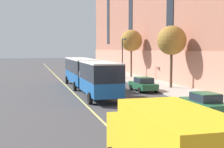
{
  "coord_description": "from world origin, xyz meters",
  "views": [
    {
      "loc": [
        -6.42,
        -29.96,
        4.65
      ],
      "look_at": [
        2.67,
        3.95,
        1.8
      ],
      "focal_mm": 50.0,
      "sensor_mm": 36.0,
      "label": 1
    }
  ],
  "objects_px": {
    "parked_car_green_0": "(143,84)",
    "street_lamp": "(123,54)",
    "parked_car_white_3": "(99,71)",
    "city_bus": "(87,73)",
    "street_tree_far_uptown": "(131,41)",
    "parked_car_darkgray_5": "(90,68)",
    "box_truck": "(166,146)",
    "parked_car_green_1": "(204,103)",
    "parked_car_champagne_4": "(109,74)",
    "street_tree_mid_block": "(172,41)"
  },
  "relations": [
    {
      "from": "parked_car_green_0",
      "to": "street_lamp",
      "type": "bearing_deg",
      "value": 82.54
    },
    {
      "from": "parked_car_green_0",
      "to": "parked_car_white_3",
      "type": "relative_size",
      "value": 1.0
    },
    {
      "from": "city_bus",
      "to": "street_tree_far_uptown",
      "type": "distance_m",
      "value": 17.55
    },
    {
      "from": "parked_car_darkgray_5",
      "to": "box_truck",
      "type": "bearing_deg",
      "value": -98.57
    },
    {
      "from": "parked_car_white_3",
      "to": "parked_car_darkgray_5",
      "type": "bearing_deg",
      "value": 89.53
    },
    {
      "from": "parked_car_white_3",
      "to": "parked_car_green_0",
      "type": "bearing_deg",
      "value": -90.07
    },
    {
      "from": "parked_car_darkgray_5",
      "to": "parked_car_green_1",
      "type": "bearing_deg",
      "value": -90.2
    },
    {
      "from": "city_bus",
      "to": "box_truck",
      "type": "distance_m",
      "value": 25.04
    },
    {
      "from": "parked_car_green_1",
      "to": "parked_car_white_3",
      "type": "bearing_deg",
      "value": 89.87
    },
    {
      "from": "city_bus",
      "to": "parked_car_white_3",
      "type": "xyz_separation_m",
      "value": [
        5.86,
        20.09,
        -1.24
      ]
    },
    {
      "from": "parked_car_darkgray_5",
      "to": "box_truck",
      "type": "xyz_separation_m",
      "value": [
        -8.06,
        -53.49,
        0.87
      ]
    },
    {
      "from": "street_lamp",
      "to": "parked_car_green_1",
      "type": "bearing_deg",
      "value": -94.01
    },
    {
      "from": "parked_car_green_1",
      "to": "parked_car_white_3",
      "type": "height_order",
      "value": "same"
    },
    {
      "from": "parked_car_white_3",
      "to": "parked_car_green_1",
      "type": "bearing_deg",
      "value": -90.13
    },
    {
      "from": "parked_car_green_1",
      "to": "parked_car_champagne_4",
      "type": "distance_m",
      "value": 27.1
    },
    {
      "from": "parked_car_darkgray_5",
      "to": "street_tree_far_uptown",
      "type": "relative_size",
      "value": 0.61
    },
    {
      "from": "parked_car_white_3",
      "to": "parked_car_champagne_4",
      "type": "xyz_separation_m",
      "value": [
        -0.1,
        -7.21,
        0.0
      ]
    },
    {
      "from": "parked_car_white_3",
      "to": "street_tree_far_uptown",
      "type": "height_order",
      "value": "street_tree_far_uptown"
    },
    {
      "from": "city_bus",
      "to": "parked_car_green_0",
      "type": "relative_size",
      "value": 4.58
    },
    {
      "from": "parked_car_green_1",
      "to": "box_truck",
      "type": "distance_m",
      "value": 13.36
    },
    {
      "from": "street_tree_far_uptown",
      "to": "parked_car_champagne_4",
      "type": "bearing_deg",
      "value": -164.04
    },
    {
      "from": "city_bus",
      "to": "street_tree_mid_block",
      "type": "distance_m",
      "value": 10.43
    },
    {
      "from": "parked_car_champagne_4",
      "to": "street_lamp",
      "type": "relative_size",
      "value": 0.78
    },
    {
      "from": "parked_car_green_1",
      "to": "parked_car_darkgray_5",
      "type": "height_order",
      "value": "same"
    },
    {
      "from": "street_tree_far_uptown",
      "to": "parked_car_green_1",
      "type": "bearing_deg",
      "value": -98.08
    },
    {
      "from": "city_bus",
      "to": "parked_car_white_3",
      "type": "distance_m",
      "value": 20.96
    },
    {
      "from": "parked_car_darkgray_5",
      "to": "street_tree_mid_block",
      "type": "distance_m",
      "value": 29.73
    },
    {
      "from": "street_tree_mid_block",
      "to": "street_lamp",
      "type": "xyz_separation_m",
      "value": [
        -2.21,
        11.98,
        -1.66
      ]
    },
    {
      "from": "parked_car_white_3",
      "to": "box_truck",
      "type": "distance_m",
      "value": 45.75
    },
    {
      "from": "parked_car_darkgray_5",
      "to": "street_lamp",
      "type": "bearing_deg",
      "value": -84.48
    },
    {
      "from": "street_tree_far_uptown",
      "to": "city_bus",
      "type": "bearing_deg",
      "value": -124.91
    },
    {
      "from": "parked_car_champagne_4",
      "to": "parked_car_green_0",
      "type": "bearing_deg",
      "value": -89.71
    },
    {
      "from": "city_bus",
      "to": "parked_car_green_1",
      "type": "height_order",
      "value": "city_bus"
    },
    {
      "from": "city_bus",
      "to": "street_lamp",
      "type": "relative_size",
      "value": 3.24
    },
    {
      "from": "city_bus",
      "to": "box_truck",
      "type": "bearing_deg",
      "value": -94.9
    },
    {
      "from": "parked_car_darkgray_5",
      "to": "street_lamp",
      "type": "height_order",
      "value": "street_lamp"
    },
    {
      "from": "parked_car_green_1",
      "to": "street_tree_mid_block",
      "type": "distance_m",
      "value": 15.05
    },
    {
      "from": "parked_car_green_1",
      "to": "parked_car_darkgray_5",
      "type": "bearing_deg",
      "value": 89.8
    },
    {
      "from": "city_bus",
      "to": "parked_car_green_1",
      "type": "bearing_deg",
      "value": -67.89
    },
    {
      "from": "parked_car_green_0",
      "to": "parked_car_green_1",
      "type": "bearing_deg",
      "value": -90.23
    },
    {
      "from": "parked_car_green_1",
      "to": "street_tree_far_uptown",
      "type": "xyz_separation_m",
      "value": [
        4.01,
        28.26,
        5.15
      ]
    },
    {
      "from": "parked_car_white_3",
      "to": "street_tree_mid_block",
      "type": "distance_m",
      "value": 21.54
    },
    {
      "from": "parked_car_green_1",
      "to": "parked_car_white_3",
      "type": "relative_size",
      "value": 0.99
    },
    {
      "from": "city_bus",
      "to": "parked_car_green_0",
      "type": "xyz_separation_m",
      "value": [
        5.83,
        -1.91,
        -1.24
      ]
    },
    {
      "from": "street_lamp",
      "to": "parked_car_green_0",
      "type": "bearing_deg",
      "value": -97.46
    },
    {
      "from": "street_tree_far_uptown",
      "to": "box_truck",
      "type": "bearing_deg",
      "value": -107.02
    },
    {
      "from": "parked_car_champagne_4",
      "to": "street_tree_mid_block",
      "type": "bearing_deg",
      "value": -73.26
    },
    {
      "from": "parked_car_white_3",
      "to": "street_tree_mid_block",
      "type": "bearing_deg",
      "value": -79.2
    },
    {
      "from": "parked_car_darkgray_5",
      "to": "parked_car_green_0",
      "type": "bearing_deg",
      "value": -90.18
    },
    {
      "from": "parked_car_green_0",
      "to": "street_lamp",
      "type": "distance_m",
      "value": 13.82
    }
  ]
}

